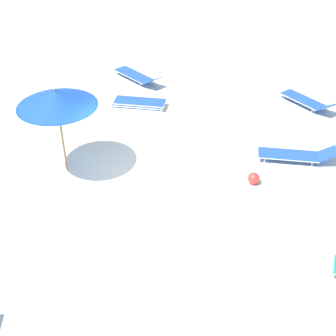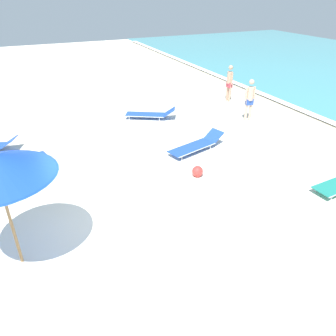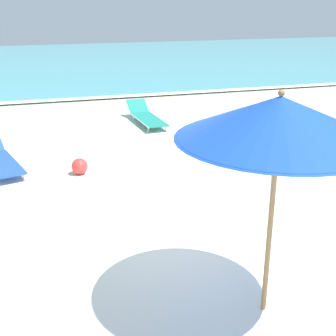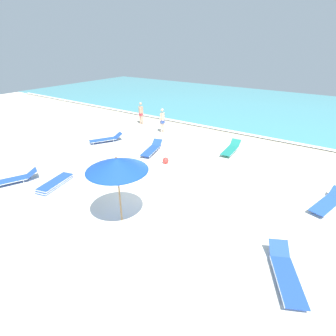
{
  "view_description": "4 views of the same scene",
  "coord_description": "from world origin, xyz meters",
  "px_view_note": "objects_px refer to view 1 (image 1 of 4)",
  "views": [
    {
      "loc": [
        9.31,
        4.93,
        7.88
      ],
      "look_at": [
        0.2,
        0.89,
        0.81
      ],
      "focal_mm": 50.0,
      "sensor_mm": 36.0,
      "label": 1
    },
    {
      "loc": [
        6.35,
        -1.47,
        5.1
      ],
      "look_at": [
        -0.23,
        1.5,
        1.07
      ],
      "focal_mm": 35.0,
      "sensor_mm": 36.0,
      "label": 2
    },
    {
      "loc": [
        -1.93,
        -6.29,
        3.48
      ],
      "look_at": [
        0.11,
        0.66,
        0.8
      ],
      "focal_mm": 50.0,
      "sensor_mm": 36.0,
      "label": 3
    },
    {
      "loc": [
        6.42,
        -7.76,
        6.06
      ],
      "look_at": [
        0.61,
        0.61,
        1.11
      ],
      "focal_mm": 28.0,
      "sensor_mm": 36.0,
      "label": 4
    }
  ],
  "objects_px": {
    "sun_lounger_near_water_left": "(296,155)",
    "sun_lounger_near_water_right": "(137,76)",
    "beach_umbrella": "(56,99)",
    "sun_lounger_mid_beach_solo": "(308,101)",
    "beach_ball": "(254,178)",
    "lounger_stack": "(139,104)"
  },
  "relations": [
    {
      "from": "sun_lounger_near_water_left",
      "to": "sun_lounger_near_water_right",
      "type": "xyz_separation_m",
      "value": [
        -3.06,
        -6.84,
        -0.0
      ]
    },
    {
      "from": "beach_umbrella",
      "to": "sun_lounger_near_water_left",
      "type": "relative_size",
      "value": 1.13
    },
    {
      "from": "sun_lounger_near_water_right",
      "to": "sun_lounger_mid_beach_solo",
      "type": "height_order",
      "value": "sun_lounger_mid_beach_solo"
    },
    {
      "from": "sun_lounger_near_water_right",
      "to": "beach_ball",
      "type": "relative_size",
      "value": 7.02
    },
    {
      "from": "beach_umbrella",
      "to": "beach_ball",
      "type": "distance_m",
      "value": 5.74
    },
    {
      "from": "beach_umbrella",
      "to": "sun_lounger_mid_beach_solo",
      "type": "distance_m",
      "value": 9.07
    },
    {
      "from": "lounger_stack",
      "to": "beach_ball",
      "type": "height_order",
      "value": "beach_ball"
    },
    {
      "from": "beach_ball",
      "to": "sun_lounger_mid_beach_solo",
      "type": "bearing_deg",
      "value": 174.16
    },
    {
      "from": "lounger_stack",
      "to": "sun_lounger_mid_beach_solo",
      "type": "bearing_deg",
      "value": 99.73
    },
    {
      "from": "sun_lounger_mid_beach_solo",
      "to": "beach_umbrella",
      "type": "bearing_deg",
      "value": -10.1
    },
    {
      "from": "beach_umbrella",
      "to": "sun_lounger_near_water_right",
      "type": "xyz_separation_m",
      "value": [
        -6.26,
        -0.91,
        -2.1
      ]
    },
    {
      "from": "sun_lounger_mid_beach_solo",
      "to": "beach_ball",
      "type": "distance_m",
      "value": 5.25
    },
    {
      "from": "sun_lounger_near_water_right",
      "to": "beach_ball",
      "type": "xyz_separation_m",
      "value": [
        4.68,
        5.99,
        -0.03
      ]
    },
    {
      "from": "beach_umbrella",
      "to": "lounger_stack",
      "type": "relative_size",
      "value": 1.3
    },
    {
      "from": "lounger_stack",
      "to": "sun_lounger_near_water_left",
      "type": "xyz_separation_m",
      "value": [
        1.14,
        5.81,
        0.08
      ]
    },
    {
      "from": "beach_umbrella",
      "to": "lounger_stack",
      "type": "height_order",
      "value": "beach_umbrella"
    },
    {
      "from": "sun_lounger_near_water_right",
      "to": "sun_lounger_mid_beach_solo",
      "type": "bearing_deg",
      "value": 118.43
    },
    {
      "from": "lounger_stack",
      "to": "beach_umbrella",
      "type": "bearing_deg",
      "value": -16.08
    },
    {
      "from": "sun_lounger_near_water_right",
      "to": "sun_lounger_near_water_left",
      "type": "bearing_deg",
      "value": 89.54
    },
    {
      "from": "sun_lounger_near_water_right",
      "to": "beach_ball",
      "type": "distance_m",
      "value": 7.6
    },
    {
      "from": "beach_ball",
      "to": "sun_lounger_near_water_right",
      "type": "bearing_deg",
      "value": -127.99
    },
    {
      "from": "sun_lounger_near_water_left",
      "to": "sun_lounger_near_water_right",
      "type": "distance_m",
      "value": 7.49
    }
  ]
}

